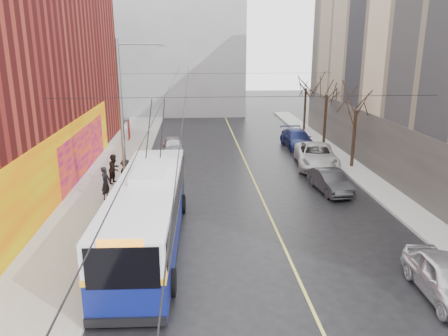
# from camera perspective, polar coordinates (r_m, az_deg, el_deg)

# --- Properties ---
(ground) EXTENTS (140.00, 140.00, 0.00)m
(ground) POSITION_cam_1_polar(r_m,az_deg,el_deg) (16.51, 5.24, -16.07)
(ground) COLOR black
(ground) RESTS_ON ground
(sidewalk_left) EXTENTS (4.00, 60.00, 0.15)m
(sidewalk_left) POSITION_cam_1_polar(r_m,az_deg,el_deg) (27.77, -15.46, -2.80)
(sidewalk_left) COLOR gray
(sidewalk_left) RESTS_ON ground
(sidewalk_right) EXTENTS (2.00, 60.00, 0.15)m
(sidewalk_right) POSITION_cam_1_polar(r_m,az_deg,el_deg) (29.51, 18.92, -1.98)
(sidewalk_right) COLOR gray
(sidewalk_right) RESTS_ON ground
(lane_line) EXTENTS (0.12, 50.00, 0.01)m
(lane_line) POSITION_cam_1_polar(r_m,az_deg,el_deg) (29.39, 3.79, -1.34)
(lane_line) COLOR #BFB74C
(lane_line) RESTS_ON ground
(building_far) EXTENTS (20.50, 12.10, 18.00)m
(building_far) POSITION_cam_1_polar(r_m,az_deg,el_deg) (58.88, -7.89, 16.12)
(building_far) COLOR gray
(building_far) RESTS_ON ground
(streetlight_pole) EXTENTS (2.65, 0.60, 9.00)m
(streetlight_pole) POSITION_cam_1_polar(r_m,az_deg,el_deg) (24.38, -12.86, 6.40)
(streetlight_pole) COLOR slate
(streetlight_pole) RESTS_ON ground
(catenary_wires) EXTENTS (18.00, 60.00, 0.22)m
(catenary_wires) POSITION_cam_1_polar(r_m,az_deg,el_deg) (28.66, -4.37, 10.95)
(catenary_wires) COLOR black
(tree_near) EXTENTS (3.20, 3.20, 6.40)m
(tree_near) POSITION_cam_1_polar(r_m,az_deg,el_deg) (32.13, 16.98, 8.57)
(tree_near) COLOR black
(tree_near) RESTS_ON ground
(tree_mid) EXTENTS (3.20, 3.20, 6.68)m
(tree_mid) POSITION_cam_1_polar(r_m,az_deg,el_deg) (38.68, 13.34, 10.40)
(tree_mid) COLOR black
(tree_mid) RESTS_ON ground
(tree_far) EXTENTS (3.20, 3.20, 6.57)m
(tree_far) POSITION_cam_1_polar(r_m,az_deg,el_deg) (45.40, 10.71, 11.18)
(tree_far) COLOR black
(tree_far) RESTS_ON ground
(puddle) EXTENTS (2.11, 2.75, 0.01)m
(puddle) POSITION_cam_1_polar(r_m,az_deg,el_deg) (16.38, -13.68, -16.76)
(puddle) COLOR black
(puddle) RESTS_ON ground
(pigeons_flying) EXTENTS (4.37, 2.93, 1.64)m
(pigeons_flying) POSITION_cam_1_polar(r_m,az_deg,el_deg) (23.91, -3.77, 11.84)
(pigeons_flying) COLOR slate
(trolleybus) EXTENTS (3.14, 12.34, 5.80)m
(trolleybus) POSITION_cam_1_polar(r_m,az_deg,el_deg) (19.47, -9.93, -5.74)
(trolleybus) COLOR #0B1357
(trolleybus) RESTS_ON ground
(parked_car_a) EXTENTS (1.91, 4.33, 1.45)m
(parked_car_a) POSITION_cam_1_polar(r_m,az_deg,el_deg) (17.78, 26.95, -12.70)
(parked_car_a) COLOR silver
(parked_car_a) RESTS_ON ground
(parked_car_b) EXTENTS (1.86, 4.21, 1.34)m
(parked_car_b) POSITION_cam_1_polar(r_m,az_deg,el_deg) (27.29, 13.68, -1.68)
(parked_car_b) COLOR #2B2B2E
(parked_car_b) RESTS_ON ground
(parked_car_c) EXTENTS (3.63, 6.38, 1.68)m
(parked_car_c) POSITION_cam_1_polar(r_m,az_deg,el_deg) (32.55, 11.93, 1.59)
(parked_car_c) COLOR #BAB9BB
(parked_car_c) RESTS_ON ground
(parked_car_d) EXTENTS (2.37, 5.37, 1.53)m
(parked_car_d) POSITION_cam_1_polar(r_m,az_deg,el_deg) (38.38, 9.55, 3.78)
(parked_car_d) COLOR navy
(parked_car_d) RESTS_ON ground
(following_car) EXTENTS (1.95, 4.26, 1.42)m
(following_car) POSITION_cam_1_polar(r_m,az_deg,el_deg) (35.70, -6.69, 2.88)
(following_car) COLOR #A6A6AB
(following_car) RESTS_ON ground
(pedestrian_a) EXTENTS (0.63, 0.80, 1.93)m
(pedestrian_a) POSITION_cam_1_polar(r_m,az_deg,el_deg) (25.60, -15.19, -1.93)
(pedestrian_a) COLOR black
(pedestrian_a) RESTS_ON sidewalk_left
(pedestrian_b) EXTENTS (0.99, 1.11, 1.87)m
(pedestrian_b) POSITION_cam_1_polar(r_m,az_deg,el_deg) (28.49, -14.12, -0.09)
(pedestrian_b) COLOR black
(pedestrian_b) RESTS_ON sidewalk_left
(pedestrian_c) EXTENTS (1.24, 1.32, 1.79)m
(pedestrian_c) POSITION_cam_1_polar(r_m,az_deg,el_deg) (27.42, -12.69, -0.71)
(pedestrian_c) COLOR black
(pedestrian_c) RESTS_ON sidewalk_left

